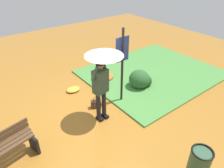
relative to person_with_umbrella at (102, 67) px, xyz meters
The scene contains 10 objects.
ground_plane 1.56m from the person_with_umbrella, 127.92° to the left, with size 18.00×18.00×0.00m, color #9E6623.
grass_verge 3.47m from the person_with_umbrella, 17.80° to the left, with size 4.80×4.00×0.05m.
person_with_umbrella is the anchor object (origin of this frame).
info_sign_post 0.95m from the person_with_umbrella, 18.95° to the left, with size 0.44×0.07×2.30m.
handbag 1.50m from the person_with_umbrella, 82.47° to the left, with size 0.33×0.26×0.37m.
park_bench 2.85m from the person_with_umbrella, behind, with size 1.41×0.66×0.75m.
trash_bin 2.96m from the person_with_umbrella, 83.74° to the right, with size 0.42×0.42×0.83m.
shrub_cluster 2.34m from the person_with_umbrella, 14.92° to the left, with size 0.77×0.70×0.63m.
leaf_pile_by_bench 2.27m from the person_with_umbrella, 91.33° to the left, with size 0.47×0.38×0.10m.
leaf_pile_far_path 2.57m from the person_with_umbrella, 54.41° to the left, with size 0.79×0.63×0.17m.
Camera 1 is at (-2.54, -3.90, 3.86)m, focal length 33.71 mm.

